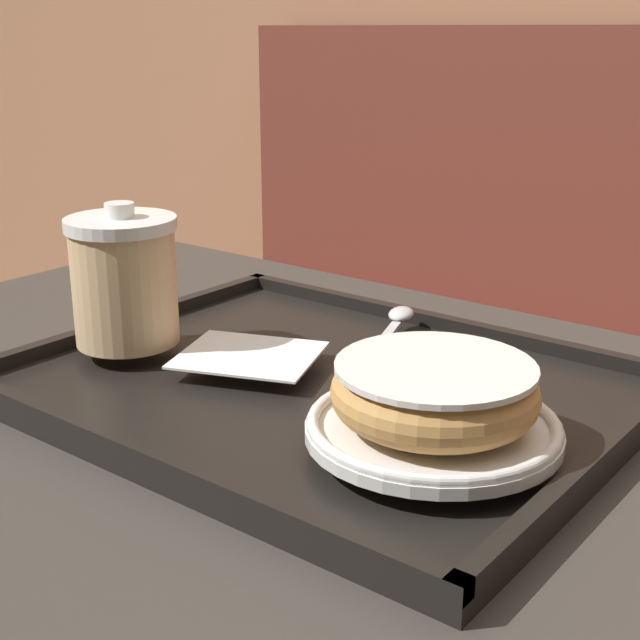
{
  "coord_description": "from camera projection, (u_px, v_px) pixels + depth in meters",
  "views": [
    {
      "loc": [
        0.38,
        -0.48,
        1.0
      ],
      "look_at": [
        -0.01,
        0.03,
        0.79
      ],
      "focal_mm": 50.0,
      "sensor_mm": 36.0,
      "label": 1
    }
  ],
  "objects": [
    {
      "name": "booth_bench",
      "position": [
        565.0,
        445.0,
        1.52
      ],
      "size": [
        1.56,
        0.44,
        1.0
      ],
      "color": "brown",
      "rests_on": "ground_plane"
    },
    {
      "name": "cafe_table",
      "position": [
        314.0,
        588.0,
        0.71
      ],
      "size": [
        1.01,
        0.65,
        0.72
      ],
      "color": "#38332D",
      "rests_on": "ground_plane"
    },
    {
      "name": "serving_tray",
      "position": [
        320.0,
        389.0,
        0.69
      ],
      "size": [
        0.45,
        0.36,
        0.02
      ],
      "color": "black",
      "rests_on": "cafe_table"
    },
    {
      "name": "napkin_paper",
      "position": [
        249.0,
        355.0,
        0.71
      ],
      "size": [
        0.13,
        0.13,
        0.0
      ],
      "rotation": [
        0.0,
        0.0,
        0.38
      ],
      "color": "white",
      "rests_on": "serving_tray"
    },
    {
      "name": "coffee_cup_front",
      "position": [
        124.0,
        280.0,
        0.73
      ],
      "size": [
        0.09,
        0.09,
        0.12
      ],
      "color": "#E0B784",
      "rests_on": "serving_tray"
    },
    {
      "name": "plate_with_chocolate_donut",
      "position": [
        433.0,
        427.0,
        0.57
      ],
      "size": [
        0.17,
        0.17,
        0.01
      ],
      "color": "white",
      "rests_on": "serving_tray"
    },
    {
      "name": "donut_chocolate_glazed",
      "position": [
        435.0,
        390.0,
        0.56
      ],
      "size": [
        0.13,
        0.13,
        0.04
      ],
      "color": "tan",
      "rests_on": "plate_with_chocolate_donut"
    },
    {
      "name": "spoon",
      "position": [
        395.0,
        322.0,
        0.78
      ],
      "size": [
        0.06,
        0.14,
        0.01
      ],
      "rotation": [
        0.0,
        0.0,
        1.92
      ],
      "color": "silver",
      "rests_on": "serving_tray"
    }
  ]
}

